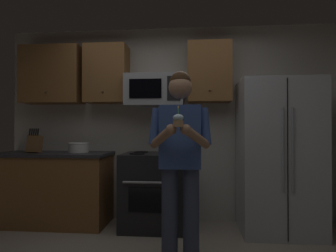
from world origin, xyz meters
name	(u,v)px	position (x,y,z in m)	size (l,w,h in m)	color
wall_back	(168,124)	(0.00, 1.75, 1.30)	(4.40, 0.10, 2.60)	beige
oven_range	(153,190)	(-0.15, 1.36, 0.46)	(0.76, 0.70, 0.93)	black
microwave	(155,91)	(-0.15, 1.48, 1.72)	(0.74, 0.41, 0.40)	#9EA0A5
refrigerator	(278,156)	(1.35, 1.32, 0.90)	(0.90, 0.75, 1.80)	#B7BABF
cabinet_row_upper	(112,74)	(-0.72, 1.53, 1.95)	(2.78, 0.36, 0.76)	brown
counter_left	(54,188)	(-1.45, 1.38, 0.46)	(1.44, 0.66, 0.92)	brown
knife_block	(35,144)	(-1.69, 1.33, 1.04)	(0.16, 0.15, 0.32)	brown
bowl_large_white	(79,147)	(-1.14, 1.43, 0.99)	(0.27, 0.27, 0.13)	white
person	(180,154)	(0.23, 0.44, 1.00)	(0.60, 0.48, 1.76)	#383F59
cupcake	(178,120)	(0.23, 0.11, 1.29)	(0.09, 0.09, 0.17)	#A87F56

